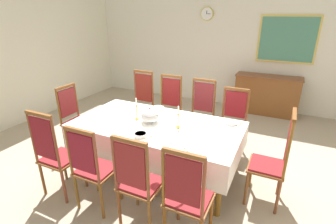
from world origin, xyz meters
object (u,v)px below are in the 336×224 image
object	(u,v)px
chair_south_c	(138,181)
spoon_secondary	(240,124)
sideboard	(266,95)
framed_painting	(287,39)
candlestick_east	(178,120)
mounted_clock	(207,14)
chair_north_d	(232,121)
dining_table	(157,128)
soup_tureen	(150,115)
bowl_near_right	(231,122)
candlestick_west	(137,111)
bowl_far_left	(158,108)
chair_south_b	(92,167)
chair_south_d	(187,196)
spoon_primary	(150,137)
bowl_near_left	(141,134)
chair_south_a	(55,153)
chair_head_west	(75,117)
chair_north_c	(201,114)
chair_head_east	(274,159)
chair_north_b	(168,108)

from	to	relation	value
chair_south_c	spoon_secondary	size ratio (longest dim) A/B	6.43
sideboard	framed_painting	distance (m)	1.29
sideboard	framed_painting	world-z (taller)	framed_painting
candlestick_east	mounted_clock	bearing A→B (deg)	102.22
chair_north_d	framed_painting	distance (m)	2.72
dining_table	soup_tureen	bearing A→B (deg)	-180.00
bowl_near_right	framed_painting	size ratio (longest dim) A/B	0.15
candlestick_west	bowl_far_left	distance (m)	0.53
chair_south_b	bowl_near_right	size ratio (longest dim) A/B	6.33
chair_south_d	framed_painting	distance (m)	4.63
soup_tureen	chair_south_c	bearing A→B (deg)	-67.42
candlestick_east	spoon_primary	world-z (taller)	candlestick_east
chair_south_b	bowl_near_left	distance (m)	0.69
soup_tureen	bowl_near_right	xyz separation A→B (m)	(1.07, 0.44, -0.08)
chair_south_d	bowl_far_left	xyz separation A→B (m)	(-1.12, 1.53, 0.21)
bowl_far_left	bowl_near_right	bearing A→B (deg)	-2.95
spoon_primary	spoon_secondary	xyz separation A→B (m)	(0.96, 0.88, 0.00)
chair_south_a	chair_head_west	xyz separation A→B (m)	(-0.69, 1.02, -0.02)
chair_south_d	mounted_clock	xyz separation A→B (m)	(-1.28, 4.45, 1.62)
chair_north_d	candlestick_east	world-z (taller)	chair_north_d
candlestick_west	chair_north_c	bearing A→B (deg)	57.73
chair_head_east	mounted_clock	bearing A→B (deg)	30.22
chair_south_b	bowl_near_right	distance (m)	1.95
bowl_near_left	sideboard	bearing A→B (deg)	71.56
sideboard	chair_head_east	bearing A→B (deg)	96.74
framed_painting	candlestick_west	bearing A→B (deg)	-117.36
chair_north_b	candlestick_west	size ratio (longest dim) A/B	3.62
chair_north_d	chair_south_a	bearing A→B (deg)	49.22
dining_table	chair_north_c	bearing A→B (deg)	72.79
chair_north_c	bowl_near_right	xyz separation A→B (m)	(0.64, -0.58, 0.19)
dining_table	chair_north_d	xyz separation A→B (m)	(0.87, 1.02, -0.12)
bowl_near_left	spoon_secondary	xyz separation A→B (m)	(1.08, 0.91, -0.02)
chair_north_b	spoon_secondary	size ratio (longest dim) A/B	6.77
chair_south_d	sideboard	xyz separation A→B (m)	(0.34, 4.20, -0.14)
chair_head_east	bowl_near_left	distance (m)	1.65
chair_north_d	bowl_far_left	world-z (taller)	chair_north_d
chair_north_d	bowl_near_right	bearing A→B (deg)	98.52
chair_head_east	candlestick_east	bearing A→B (deg)	90.00
chair_south_a	bowl_far_left	distance (m)	1.67
bowl_near_left	sideboard	size ratio (longest dim) A/B	0.12
chair_south_b	chair_south_c	xyz separation A→B (m)	(0.62, -0.00, 0.01)
chair_south_b	framed_painting	bearing A→B (deg)	68.51
soup_tureen	bowl_near_left	bearing A→B (deg)	-76.13
chair_south_b	chair_head_east	distance (m)	2.15
chair_north_b	candlestick_east	size ratio (longest dim) A/B	3.84
chair_south_c	bowl_near_right	distance (m)	1.61
chair_south_d	chair_head_east	world-z (taller)	chair_head_east
bowl_far_left	chair_south_c	bearing A→B (deg)	-69.83
chair_north_c	chair_north_d	world-z (taller)	chair_north_c
chair_south_b	sideboard	distance (m)	4.47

